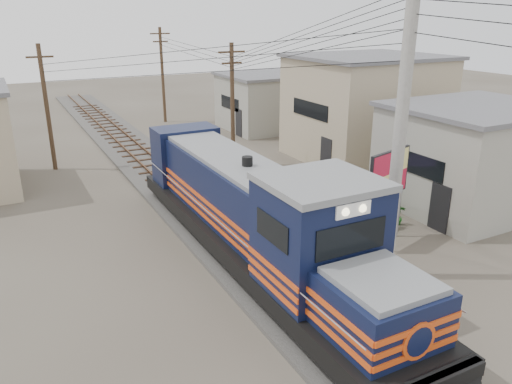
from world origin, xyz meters
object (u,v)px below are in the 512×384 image
locomotive (256,216)px  billboard (389,176)px  market_umbrella (337,171)px  vendor (371,192)px

locomotive → billboard: locomotive is taller
market_umbrella → vendor: (1.65, -0.48, -1.11)m
market_umbrella → billboard: bearing=-96.3°
billboard → locomotive: bearing=153.2°
locomotive → billboard: size_ratio=4.50×
locomotive → market_umbrella: 6.23m
locomotive → market_umbrella: bearing=27.0°
billboard → market_umbrella: billboard is taller
market_umbrella → vendor: size_ratio=1.61×
billboard → vendor: (2.07, 3.28, -2.01)m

